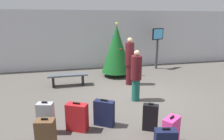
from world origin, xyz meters
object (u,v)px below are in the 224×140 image
Objects in this scene: traveller_0 at (136,75)px; suitcase_3 at (46,118)px; suitcase_6 at (46,135)px; holiday_tree at (116,49)px; flight_info_kiosk at (158,41)px; traveller_1 at (129,60)px; suitcase_4 at (77,117)px; suitcase_7 at (171,132)px; suitcase_0 at (150,117)px; suitcase_5 at (104,113)px; waiting_bench at (68,77)px.

traveller_0 is 2.10× the size of suitcase_3.
traveller_0 is 3.37m from suitcase_6.
flight_info_kiosk is (2.46, 0.87, 0.21)m from holiday_tree.
traveller_1 is 3.86m from suitcase_4.
suitcase_4 is at bearing -145.16° from traveller_0.
flight_info_kiosk is 3.02× the size of suitcase_4.
traveller_1 reaches higher than suitcase_4.
suitcase_7 is at bearing -96.33° from traveller_1.
suitcase_6 is at bearing -119.35° from holiday_tree.
suitcase_3 is at bearing 169.43° from suitcase_0.
holiday_tree reaches higher than suitcase_5.
traveller_0 reaches higher than suitcase_3.
holiday_tree is 3.47× the size of suitcase_4.
suitcase_3 is at bearing 93.95° from suitcase_6.
holiday_tree is 1.48× the size of traveller_0.
traveller_1 is 2.74× the size of suitcase_0.
traveller_1 is at bearing -9.94° from waiting_bench.
suitcase_3 is at bearing -178.64° from suitcase_5.
suitcase_4 is at bearing -115.98° from holiday_tree.
suitcase_4 is (-2.13, -4.37, -0.94)m from holiday_tree.
suitcase_0 is 1.14m from suitcase_5.
suitcase_4 is 0.90m from suitcase_6.
suitcase_3 is at bearing -135.39° from traveller_1.
suitcase_7 is (2.56, -1.15, -0.05)m from suitcase_3.
suitcase_6 is at bearing -143.19° from traveller_0.
traveller_0 is at bearing -44.23° from waiting_bench.
flight_info_kiosk is 6.46m from suitcase_0.
suitcase_0 is at bearing 4.59° from suitcase_6.
suitcase_7 is at bearing -113.31° from flight_info_kiosk.
suitcase_0 is (-0.43, -4.78, -0.95)m from holiday_tree.
traveller_0 is 1.66m from traveller_1.
flight_info_kiosk reaches higher than waiting_bench.
traveller_1 is 3.55m from suitcase_0.
traveller_0 is 1.94m from suitcase_5.
holiday_tree is 5.57m from suitcase_7.
traveller_0 is 3.06m from suitcase_3.
flight_info_kiosk is 7.51m from suitcase_3.
holiday_tree reaches higher than suitcase_7.
suitcase_4 reaches higher than suitcase_6.
suitcase_6 is at bearing -175.41° from suitcase_0.
suitcase_0 is 1.00× the size of suitcase_5.
suitcase_7 reaches higher than waiting_bench.
suitcase_6 is 1.02× the size of suitcase_7.
suitcase_7 is (1.85, -1.11, -0.01)m from suitcase_4.
flight_info_kiosk reaches higher than suitcase_6.
suitcase_3 is 2.81m from suitcase_7.
flight_info_kiosk is 7.95m from suitcase_6.
waiting_bench is at bearing 170.06° from traveller_1.
traveller_0 reaches higher than suitcase_7.
suitcase_7 is (1.18, -1.18, -0.00)m from suitcase_5.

